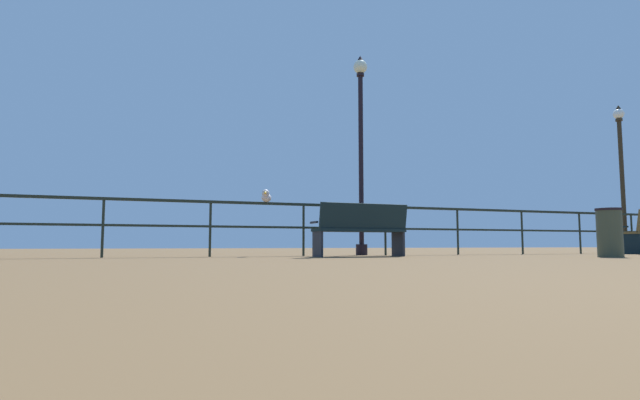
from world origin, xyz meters
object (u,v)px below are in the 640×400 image
object	(u,v)px
bench_near_left	(361,227)
trash_bin	(610,233)
lamppost_right	(622,173)
seagull_on_rail	(266,197)
lamppost_center	(361,139)

from	to	relation	value
bench_near_left	trash_bin	world-z (taller)	bench_near_left
lamppost_right	seagull_on_rail	bearing A→B (deg)	-178.03
bench_near_left	seagull_on_rail	bearing A→B (deg)	149.68
bench_near_left	seagull_on_rail	xyz separation A→B (m)	(-1.51, 0.88, 0.57)
lamppost_center	lamppost_right	distance (m)	7.50
seagull_on_rail	bench_near_left	bearing A→B (deg)	-30.32
bench_near_left	lamppost_center	xyz separation A→B (m)	(0.58, 1.21, 1.87)
lamppost_right	seagull_on_rail	xyz separation A→B (m)	(-9.58, -0.33, -0.97)
lamppost_right	seagull_on_rail	distance (m)	9.63
lamppost_center	lamppost_right	size ratio (longest dim) A/B	1.08
bench_near_left	lamppost_right	distance (m)	8.31
lamppost_center	seagull_on_rail	size ratio (longest dim) A/B	9.21
bench_near_left	seagull_on_rail	world-z (taller)	seagull_on_rail
lamppost_center	seagull_on_rail	world-z (taller)	lamppost_center
lamppost_center	lamppost_right	bearing A→B (deg)	0.00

